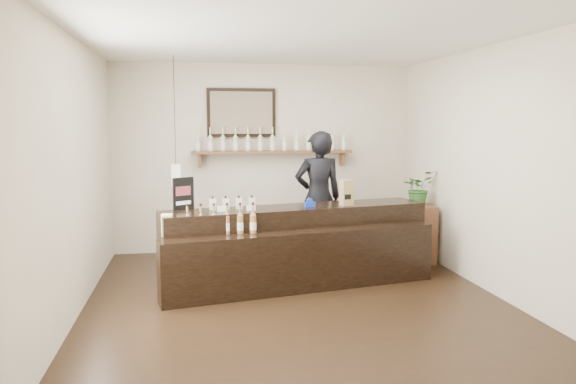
{
  "coord_description": "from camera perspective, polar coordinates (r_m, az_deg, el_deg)",
  "views": [
    {
      "loc": [
        -1.09,
        -5.93,
        1.93
      ],
      "look_at": [
        0.05,
        0.7,
        1.1
      ],
      "focal_mm": 35.0,
      "sensor_mm": 36.0,
      "label": 1
    }
  ],
  "objects": [
    {
      "name": "shopkeeper",
      "position": [
        7.72,
        3.1,
        0.33
      ],
      "size": [
        0.78,
        0.55,
        2.06
      ],
      "primitive_type": "imported",
      "rotation": [
        0.0,
        0.0,
        3.22
      ],
      "color": "black",
      "rests_on": "ground"
    },
    {
      "name": "back_wall_decor",
      "position": [
        8.36,
        -3.26,
        5.81
      ],
      "size": [
        2.66,
        0.96,
        1.69
      ],
      "color": "brown",
      "rests_on": "ground"
    },
    {
      "name": "room_shell",
      "position": [
        6.03,
        0.68,
        4.88
      ],
      "size": [
        5.0,
        5.0,
        5.0
      ],
      "color": "beige",
      "rests_on": "ground"
    },
    {
      "name": "side_cabinet",
      "position": [
        8.08,
        12.97,
        -4.08
      ],
      "size": [
        0.43,
        0.57,
        0.8
      ],
      "color": "brown",
      "rests_on": "ground"
    },
    {
      "name": "tape_dispenser",
      "position": [
        6.8,
        2.21,
        -1.16
      ],
      "size": [
        0.14,
        0.08,
        0.11
      ],
      "color": "#1631A0",
      "rests_on": "counter"
    },
    {
      "name": "ground",
      "position": [
        6.33,
        0.66,
        -10.72
      ],
      "size": [
        5.0,
        5.0,
        0.0
      ],
      "primitive_type": "plane",
      "color": "black",
      "rests_on": "ground"
    },
    {
      "name": "counter",
      "position": [
        6.79,
        0.99,
        -5.71
      ],
      "size": [
        3.34,
        1.49,
        1.07
      ],
      "color": "black",
      "rests_on": "ground"
    },
    {
      "name": "paper_bag",
      "position": [
        6.93,
        5.98,
        -0.07
      ],
      "size": [
        0.17,
        0.14,
        0.32
      ],
      "color": "olive",
      "rests_on": "counter"
    },
    {
      "name": "promo_sign",
      "position": [
        6.67,
        -10.59,
        -0.16
      ],
      "size": [
        0.24,
        0.16,
        0.38
      ],
      "color": "black",
      "rests_on": "counter"
    },
    {
      "name": "potted_plant",
      "position": [
        7.98,
        13.1,
        0.42
      ],
      "size": [
        0.56,
        0.54,
        0.48
      ],
      "primitive_type": "imported",
      "rotation": [
        0.0,
        0.0,
        0.55
      ],
      "color": "#2D6026",
      "rests_on": "side_cabinet"
    }
  ]
}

